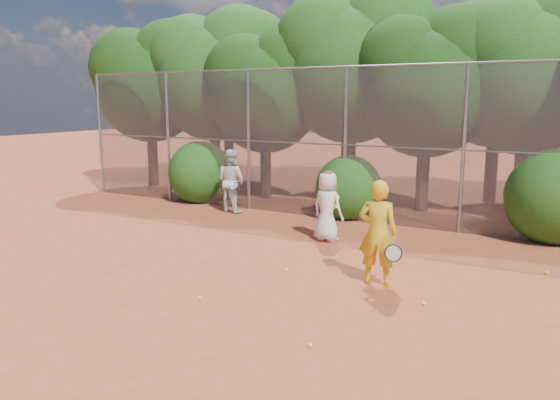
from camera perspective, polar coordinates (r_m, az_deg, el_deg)
The scene contains 22 objects.
ground at distance 9.15m, azimuth -2.21°, elevation -9.87°, with size 80.00×80.00×0.00m, color #AA4326.
fence_back at distance 14.13m, azimuth 10.15°, elevation 5.75°, with size 20.05×0.09×4.03m.
tree_0 at distance 20.75m, azimuth -13.30°, elevation 12.30°, with size 4.38×3.81×6.00m.
tree_1 at distance 19.57m, azimuth -6.74°, elevation 13.31°, with size 4.64×4.03×6.35m.
tree_2 at distance 17.59m, azimuth -1.35°, elevation 11.81°, with size 3.99×3.47×5.47m.
tree_3 at distance 17.43m, azimuth 7.76°, elevation 14.40°, with size 4.89×4.26×6.70m.
tree_4 at distance 16.05m, azimuth 15.37°, elevation 12.19°, with size 4.19×3.64×5.73m.
tree_5 at distance 16.44m, azimuth 24.82°, elevation 12.57°, with size 4.51×3.92×6.17m.
tree_9 at distance 22.03m, azimuth -5.30°, elevation 13.47°, with size 4.83×4.20×6.62m.
tree_10 at distance 19.85m, azimuth 7.43°, elevation 14.59°, with size 5.15×4.48×7.06m.
tree_11 at distance 18.14m, azimuth 22.07°, elevation 12.86°, with size 4.64×4.03×6.35m.
bush_0 at distance 17.32m, azimuth -8.33°, elevation 3.15°, with size 2.00×2.00×2.00m, color #184611.
bush_1 at distance 14.86m, azimuth 7.18°, elevation 1.58°, with size 1.80×1.80×1.80m, color #184611.
bush_2 at distance 13.78m, azimuth 26.83°, elevation 0.66°, with size 2.20×2.20×2.20m, color #184611.
player_yellow at distance 9.57m, azimuth 10.19°, elevation -3.37°, with size 0.88×0.58×1.84m.
player_teen at distance 12.37m, azimuth 4.98°, elevation -0.66°, with size 0.87×0.66×1.61m.
player_white at distance 15.58m, azimuth -5.13°, elevation 2.03°, with size 0.97×0.85×1.80m.
ball_0 at distance 8.98m, azimuth 14.78°, elevation -10.40°, with size 0.07×0.07×0.07m, color yellow.
ball_1 at distance 11.28m, azimuth 26.07°, elevation -6.82°, with size 0.07×0.07×0.07m, color yellow.
ball_2 at distance 7.35m, azimuth 3.12°, elevation -14.90°, with size 0.07×0.07×0.07m, color yellow.
ball_4 at distance 9.01m, azimuth -8.39°, elevation -10.09°, with size 0.07×0.07×0.07m, color yellow.
ball_6 at distance 10.27m, azimuth 0.71°, elevation -7.36°, with size 0.07×0.07×0.07m, color yellow.
Camera 1 is at (4.49, -7.31, 3.19)m, focal length 35.00 mm.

